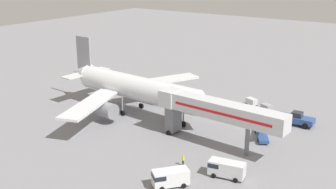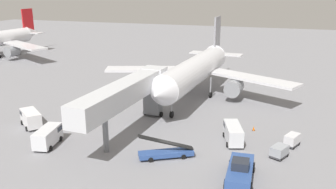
# 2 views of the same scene
# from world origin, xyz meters

# --- Properties ---
(ground_plane) EXTENTS (300.00, 300.00, 0.00)m
(ground_plane) POSITION_xyz_m (0.00, 0.00, 0.00)
(ground_plane) COLOR gray
(airplane_at_gate) EXTENTS (36.93, 36.87, 13.62)m
(airplane_at_gate) POSITION_xyz_m (-3.34, 24.97, 5.07)
(airplane_at_gate) COLOR silver
(airplane_at_gate) RESTS_ON ground
(jet_bridge) EXTENTS (4.54, 22.56, 7.71)m
(jet_bridge) POSITION_xyz_m (-7.74, 5.05, 5.89)
(jet_bridge) COLOR silver
(jet_bridge) RESTS_ON ground
(pushback_tug) EXTENTS (3.03, 6.94, 2.48)m
(pushback_tug) POSITION_xyz_m (8.57, -3.30, 1.14)
(pushback_tug) COLOR #2D4C8E
(pushback_tug) RESTS_ON ground
(belt_loader_truck) EXTENTS (6.49, 4.67, 3.16)m
(belt_loader_truck) POSITION_xyz_m (-0.54, -0.66, 0.76)
(belt_loader_truck) COLOR #2D4C8E
(belt_loader_truck) RESTS_ON ground
(service_van_near_left) EXTENTS (5.00, 4.57, 2.33)m
(service_van_near_left) POSITION_xyz_m (-22.65, 3.01, 1.32)
(service_van_near_left) COLOR white
(service_van_near_left) RESTS_ON ground
(service_van_rear_left) EXTENTS (3.41, 5.57, 2.32)m
(service_van_rear_left) POSITION_xyz_m (6.30, 6.66, 1.32)
(service_van_rear_left) COLOR silver
(service_van_rear_left) RESTS_ON ground
(service_van_near_right) EXTENTS (2.90, 5.24, 2.32)m
(service_van_near_right) POSITION_xyz_m (-16.13, -1.91, 1.32)
(service_van_near_right) COLOR silver
(service_van_near_right) RESTS_ON ground
(baggage_cart_mid_center) EXTENTS (2.11, 2.62, 1.60)m
(baggage_cart_mid_center) POSITION_xyz_m (13.74, 7.59, 0.88)
(baggage_cart_mid_center) COLOR #38383D
(baggage_cart_mid_center) RESTS_ON ground
(baggage_cart_mid_left) EXTENTS (2.27, 2.63, 1.47)m
(baggage_cart_mid_left) POSITION_xyz_m (12.30, 3.67, 0.81)
(baggage_cart_mid_left) COLOR #38383D
(baggage_cart_mid_left) RESTS_ON ground
(ground_crew_worker_foreground) EXTENTS (0.41, 0.41, 1.79)m
(ground_crew_worker_foreground) POSITION_xyz_m (-16.71, 4.72, 0.95)
(ground_crew_worker_foreground) COLOR #1E2333
(ground_crew_worker_foreground) RESTS_ON ground
(safety_cone_alpha) EXTENTS (0.40, 0.40, 0.62)m
(safety_cone_alpha) POSITION_xyz_m (8.56, 11.50, 0.30)
(safety_cone_alpha) COLOR black
(safety_cone_alpha) RESTS_ON ground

